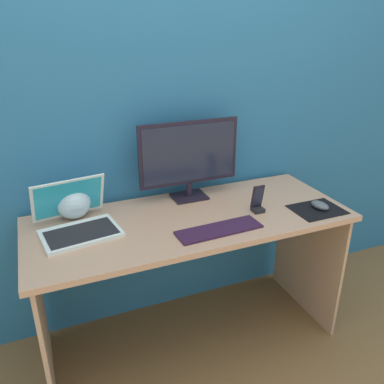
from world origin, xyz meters
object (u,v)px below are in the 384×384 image
at_px(laptop, 77,221).
at_px(phone_in_dock, 258,202).
at_px(keyboard_external, 219,230).
at_px(mouse, 320,205).
at_px(monitor, 189,157).
at_px(fishbowl, 73,202).

bearing_deg(laptop, phone_in_dock, -9.31).
relative_size(keyboard_external, mouse, 3.99).
xyz_separation_m(keyboard_external, phone_in_dock, (0.26, 0.11, 0.04)).
distance_m(keyboard_external, mouse, 0.57).
relative_size(monitor, mouse, 5.36).
height_order(laptop, keyboard_external, laptop).
xyz_separation_m(monitor, mouse, (0.56, -0.38, -0.21)).
height_order(monitor, fishbowl, monitor).
relative_size(monitor, phone_in_dock, 3.86).
bearing_deg(mouse, monitor, 135.75).
height_order(fishbowl, phone_in_dock, fishbowl).
distance_m(laptop, fishbowl, 0.14).
bearing_deg(fishbowl, keyboard_external, -33.46).
distance_m(laptop, mouse, 1.19).
relative_size(monitor, fishbowl, 3.27).
bearing_deg(laptop, monitor, 13.25).
distance_m(laptop, phone_in_dock, 0.87).
xyz_separation_m(fishbowl, phone_in_dock, (0.85, -0.28, -0.03)).
bearing_deg(monitor, fishbowl, -179.83).
xyz_separation_m(monitor, phone_in_dock, (0.25, -0.28, -0.18)).
distance_m(monitor, keyboard_external, 0.45).
height_order(mouse, phone_in_dock, phone_in_dock).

